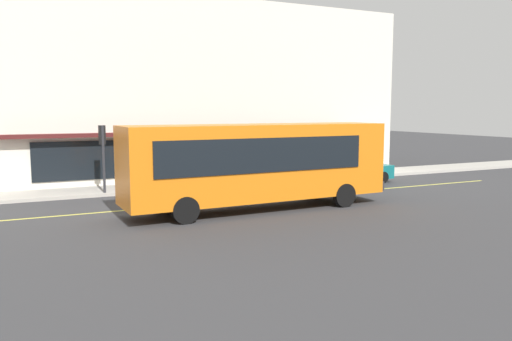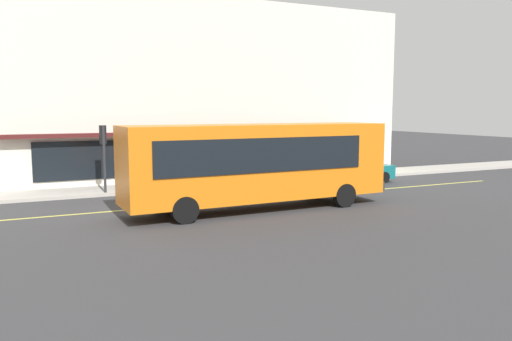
# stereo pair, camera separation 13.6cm
# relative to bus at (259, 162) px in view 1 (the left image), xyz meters

# --- Properties ---
(ground) EXTENTS (120.00, 120.00, 0.00)m
(ground) POSITION_rel_bus_xyz_m (-2.64, 2.16, -1.99)
(ground) COLOR #38383A
(sidewalk) EXTENTS (80.00, 2.76, 0.15)m
(sidewalk) POSITION_rel_bus_xyz_m (-2.64, 7.24, -1.91)
(sidewalk) COLOR #B2ADA3
(sidewalk) RESTS_ON ground
(lane_centre_stripe) EXTENTS (36.00, 0.16, 0.01)m
(lane_centre_stripe) POSITION_rel_bus_xyz_m (-2.64, 2.16, -1.98)
(lane_centre_stripe) COLOR #D8D14C
(lane_centre_stripe) RESTS_ON ground
(storefront_building) EXTENTS (27.92, 10.49, 10.37)m
(storefront_building) POSITION_rel_bus_xyz_m (0.07, 13.56, 3.19)
(storefront_building) COLOR silver
(storefront_building) RESTS_ON ground
(bus) EXTENTS (11.19, 2.84, 3.50)m
(bus) POSITION_rel_bus_xyz_m (0.00, 0.00, 0.00)
(bus) COLOR orange
(bus) RESTS_ON ground
(traffic_light) EXTENTS (0.30, 0.52, 3.20)m
(traffic_light) POSITION_rel_bus_xyz_m (-5.19, 6.34, 0.55)
(traffic_light) COLOR #2D2D33
(traffic_light) RESTS_ON sidewalk
(car_teal) EXTENTS (4.31, 1.88, 1.52)m
(car_teal) POSITION_rel_bus_xyz_m (8.15, 4.70, -1.24)
(car_teal) COLOR #14666B
(car_teal) RESTS_ON ground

